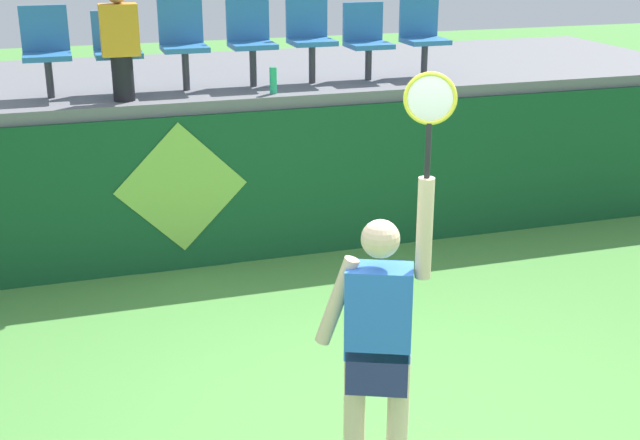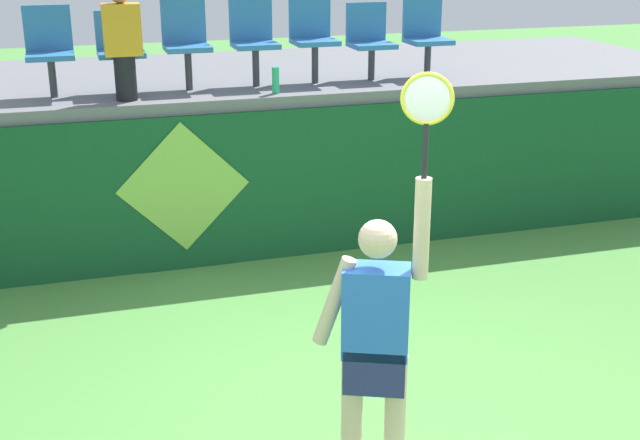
# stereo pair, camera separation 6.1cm
# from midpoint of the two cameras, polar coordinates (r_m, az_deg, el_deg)

# --- Properties ---
(ground_plane) EXTENTS (40.00, 40.00, 0.00)m
(ground_plane) POSITION_cam_midpoint_polar(r_m,az_deg,el_deg) (5.81, 4.64, -14.29)
(ground_plane) COLOR #519342
(court_back_wall) EXTENTS (10.73, 0.20, 1.52)m
(court_back_wall) POSITION_cam_midpoint_polar(r_m,az_deg,el_deg) (8.43, -3.81, 2.40)
(court_back_wall) COLOR #144C28
(court_back_wall) RESTS_ON ground_plane
(spectator_platform) EXTENTS (10.73, 3.15, 0.12)m
(spectator_platform) POSITION_cam_midpoint_polar(r_m,az_deg,el_deg) (9.69, -6.12, 9.55)
(spectator_platform) COLOR slate
(spectator_platform) RESTS_ON court_back_wall
(tennis_player) EXTENTS (0.71, 0.39, 2.49)m
(tennis_player) POSITION_cam_midpoint_polar(r_m,az_deg,el_deg) (4.95, 3.64, -8.02)
(tennis_player) COLOR white
(tennis_player) RESTS_ON ground_plane
(water_bottle) EXTENTS (0.07, 0.07, 0.26)m
(water_bottle) POSITION_cam_midpoint_polar(r_m,az_deg,el_deg) (8.35, -3.37, 9.35)
(water_bottle) COLOR #26B272
(water_bottle) RESTS_ON spectator_platform
(stadium_chair_0) EXTENTS (0.44, 0.42, 0.84)m
(stadium_chair_0) POSITION_cam_midpoint_polar(r_m,az_deg,el_deg) (8.56, -18.13, 10.99)
(stadium_chair_0) COLOR #38383D
(stadium_chair_0) RESTS_ON spectator_platform
(stadium_chair_1) EXTENTS (0.44, 0.42, 0.78)m
(stadium_chair_1) POSITION_cam_midpoint_polar(r_m,az_deg,el_deg) (8.58, -13.68, 11.23)
(stadium_chair_1) COLOR #38383D
(stadium_chair_1) RESTS_ON spectator_platform
(stadium_chair_2) EXTENTS (0.44, 0.42, 0.90)m
(stadium_chair_2) POSITION_cam_midpoint_polar(r_m,az_deg,el_deg) (8.65, -9.41, 11.97)
(stadium_chair_2) COLOR #38383D
(stadium_chair_2) RESTS_ON spectator_platform
(stadium_chair_3) EXTENTS (0.44, 0.42, 0.88)m
(stadium_chair_3) POSITION_cam_midpoint_polar(r_m,az_deg,el_deg) (8.77, -4.90, 12.21)
(stadium_chair_3) COLOR #38383D
(stadium_chair_3) RESTS_ON spectator_platform
(stadium_chair_4) EXTENTS (0.44, 0.42, 0.88)m
(stadium_chair_4) POSITION_cam_midpoint_polar(r_m,az_deg,el_deg) (8.92, -0.89, 12.43)
(stadium_chair_4) COLOR #38383D
(stadium_chair_4) RESTS_ON spectator_platform
(stadium_chair_5) EXTENTS (0.44, 0.42, 0.79)m
(stadium_chair_5) POSITION_cam_midpoint_polar(r_m,az_deg,el_deg) (9.12, 2.94, 12.16)
(stadium_chair_5) COLOR #38383D
(stadium_chair_5) RESTS_ON spectator_platform
(stadium_chair_6) EXTENTS (0.44, 0.42, 0.80)m
(stadium_chair_6) POSITION_cam_midpoint_polar(r_m,az_deg,el_deg) (9.36, 6.72, 12.33)
(stadium_chair_6) COLOR #38383D
(stadium_chair_6) RESTS_ON spectator_platform
(spectator_0) EXTENTS (0.34, 0.20, 1.06)m
(spectator_0) POSITION_cam_midpoint_polar(r_m,az_deg,el_deg) (8.15, -13.50, 11.60)
(spectator_0) COLOR black
(spectator_0) RESTS_ON spectator_platform
(wall_signage_mount) EXTENTS (1.27, 0.01, 1.47)m
(wall_signage_mount) POSITION_cam_midpoint_polar(r_m,az_deg,el_deg) (8.44, -9.21, -3.25)
(wall_signage_mount) COLOR #144C28
(wall_signage_mount) RESTS_ON ground_plane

